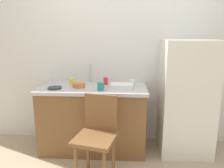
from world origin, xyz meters
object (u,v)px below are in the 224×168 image
object	(u,v)px
refrigerator	(186,98)
cup_red	(106,81)
dish_tray	(122,86)
cup_white	(132,82)
cup_yellow	(72,81)
cup_teal	(101,86)
chair	(97,134)
terracotta_bowl	(79,85)
hotplate	(55,88)

from	to	relation	value
refrigerator	cup_red	world-z (taller)	refrigerator
dish_tray	cup_white	size ratio (longest dim) A/B	3.61
cup_yellow	cup_teal	bearing A→B (deg)	-37.39
chair	cup_teal	size ratio (longest dim) A/B	8.90
dish_tray	cup_red	bearing A→B (deg)	142.91
dish_tray	cup_white	bearing A→B (deg)	48.04
terracotta_bowl	cup_red	world-z (taller)	cup_red
hotplate	dish_tray	bearing A→B (deg)	6.13
dish_tray	cup_red	distance (m)	0.27
dish_tray	cup_teal	xyz separation A→B (m)	(-0.25, -0.13, 0.03)
cup_white	cup_red	bearing A→B (deg)	177.75
refrigerator	dish_tray	xyz separation A→B (m)	(-0.81, -0.05, 0.16)
refrigerator	hotplate	world-z (taller)	refrigerator
terracotta_bowl	cup_red	distance (m)	0.36
cup_red	cup_white	bearing A→B (deg)	-2.25
terracotta_bowl	chair	bearing A→B (deg)	-62.20
chair	hotplate	distance (m)	0.83
refrigerator	chair	size ratio (longest dim) A/B	1.62
refrigerator	cup_red	xyz separation A→B (m)	(-1.03, 0.11, 0.18)
cup_red	terracotta_bowl	bearing A→B (deg)	-152.87
dish_tray	terracotta_bowl	bearing A→B (deg)	-179.87
refrigerator	cup_teal	size ratio (longest dim) A/B	14.44
chair	dish_tray	size ratio (longest dim) A/B	3.18
hotplate	cup_red	size ratio (longest dim) A/B	1.78
dish_tray	cup_red	world-z (taller)	cup_red
cup_yellow	cup_red	size ratio (longest dim) A/B	0.74
dish_tray	hotplate	distance (m)	0.83
hotplate	cup_teal	bearing A→B (deg)	-4.52
chair	cup_teal	world-z (taller)	cup_teal
hotplate	cup_white	bearing A→B (deg)	14.01
hotplate	chair	bearing A→B (deg)	-39.42
refrigerator	cup_red	distance (m)	1.05
cup_teal	cup_white	world-z (taller)	cup_teal
cup_teal	cup_white	size ratio (longest dim) A/B	1.29
cup_white	cup_red	xyz separation A→B (m)	(-0.35, 0.01, 0.01)
chair	cup_yellow	bearing A→B (deg)	133.00
refrigerator	hotplate	xyz separation A→B (m)	(-1.63, -0.14, 0.14)
cup_yellow	refrigerator	bearing A→B (deg)	-5.13
cup_teal	cup_red	bearing A→B (deg)	83.89
dish_tray	chair	bearing A→B (deg)	-113.49
chair	cup_yellow	size ratio (longest dim) A/B	12.52
dish_tray	cup_yellow	xyz separation A→B (m)	(-0.67, 0.19, 0.01)
hotplate	cup_yellow	bearing A→B (deg)	61.06
terracotta_bowl	hotplate	bearing A→B (deg)	-162.79
hotplate	cup_teal	world-z (taller)	cup_teal
cup_red	chair	bearing A→B (deg)	-92.14
terracotta_bowl	cup_white	world-z (taller)	cup_white
cup_teal	refrigerator	bearing A→B (deg)	10.07
hotplate	cup_yellow	world-z (taller)	cup_yellow
dish_tray	terracotta_bowl	distance (m)	0.54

